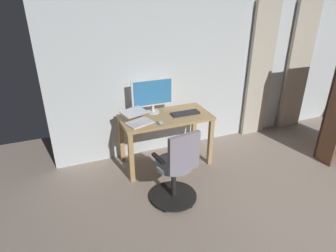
# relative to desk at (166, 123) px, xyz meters

# --- Properties ---
(back_room_partition) EXTENTS (5.71, 0.10, 2.62)m
(back_room_partition) POSITION_rel_desk_xyz_m (-1.36, -0.45, 0.69)
(back_room_partition) COLOR silver
(back_room_partition) RESTS_ON ground
(curtain_left_panel) EXTENTS (0.46, 0.06, 2.15)m
(curtain_left_panel) POSITION_rel_desk_xyz_m (-2.55, -0.34, 0.45)
(curtain_left_panel) COLOR #BBB29E
(curtain_left_panel) RESTS_ON ground
(curtain_right_panel) EXTENTS (0.43, 0.06, 2.15)m
(curtain_right_panel) POSITION_rel_desk_xyz_m (-1.76, -0.34, 0.45)
(curtain_right_panel) COLOR #BBB29E
(curtain_right_panel) RESTS_ON ground
(desk) EXTENTS (1.22, 0.60, 0.74)m
(desk) POSITION_rel_desk_xyz_m (0.00, 0.00, 0.00)
(desk) COLOR tan
(desk) RESTS_ON ground
(office_chair) EXTENTS (0.56, 0.56, 0.96)m
(office_chair) POSITION_rel_desk_xyz_m (0.20, 0.85, -0.18)
(office_chair) COLOR black
(office_chair) RESTS_ON ground
(computer_monitor) EXTENTS (0.59, 0.18, 0.48)m
(computer_monitor) POSITION_rel_desk_xyz_m (0.12, -0.18, 0.39)
(computer_monitor) COLOR white
(computer_monitor) RESTS_ON desk
(computer_keyboard) EXTENTS (0.39, 0.14, 0.02)m
(computer_keyboard) POSITION_rel_desk_xyz_m (-0.27, 0.04, 0.13)
(computer_keyboard) COLOR #232328
(computer_keyboard) RESTS_ON desk
(laptop) EXTENTS (0.41, 0.41, 0.15)m
(laptop) POSITION_rel_desk_xyz_m (0.41, 0.07, 0.17)
(laptop) COLOR silver
(laptop) RESTS_ON desk
(computer_mouse) EXTENTS (0.06, 0.10, 0.04)m
(computer_mouse) POSITION_rel_desk_xyz_m (0.16, 0.21, 0.13)
(computer_mouse) COLOR #B7BCC1
(computer_mouse) RESTS_ON desk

